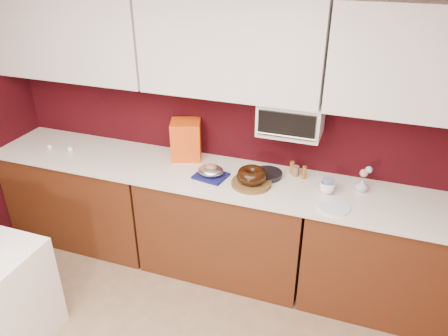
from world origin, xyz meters
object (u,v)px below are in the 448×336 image
Objects in this scene: blue_jar at (328,185)px; flower_vase at (362,185)px; foil_ham_nest at (211,171)px; coffee_mug at (327,187)px; toaster_oven at (291,117)px; bundt_cake at (252,175)px; pandoro_box at (186,140)px.

blue_jar is 0.24m from flower_vase.
foil_ham_nest is 0.87m from coffee_mug.
toaster_oven is 2.04× the size of bundt_cake.
flower_vase is (0.23, 0.11, 0.00)m from coffee_mug.
foil_ham_nest is (-0.32, 0.01, -0.02)m from bundt_cake.
flower_vase reaches higher than blue_jar.
bundt_cake is at bearing -132.64° from toaster_oven.
bundt_cake is at bearing -172.81° from coffee_mug.
coffee_mug reaches higher than blue_jar.
toaster_oven is 2.26× the size of foil_ham_nest.
foil_ham_nest is at bearing -157.54° from toaster_oven.
bundt_cake is at bearing -41.51° from pandoro_box.
flower_vase is at bearing 17.73° from blue_jar.
coffee_mug is 0.04m from blue_jar.
bundt_cake reaches higher than flower_vase.
toaster_oven reaches higher than bundt_cake.
bundt_cake is at bearing -167.08° from flower_vase.
toaster_oven is at bearing 47.36° from bundt_cake.
bundt_cake reaches higher than blue_jar.
foil_ham_nest is 2.05× the size of blue_jar.
toaster_oven is 0.56m from coffee_mug.
foil_ham_nest is 0.62× the size of pandoro_box.
foil_ham_nest is at bearing -171.36° from flower_vase.
toaster_oven is 0.55m from blue_jar.
coffee_mug is 0.26m from flower_vase.
pandoro_box reaches higher than bundt_cake.
foil_ham_nest is 0.41m from pandoro_box.
bundt_cake is at bearing -169.19° from blue_jar.
toaster_oven is 4.26× the size of coffee_mug.
pandoro_box reaches higher than foil_ham_nest.
foil_ham_nest is 1.88× the size of coffee_mug.
pandoro_box is 1.41m from flower_vase.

